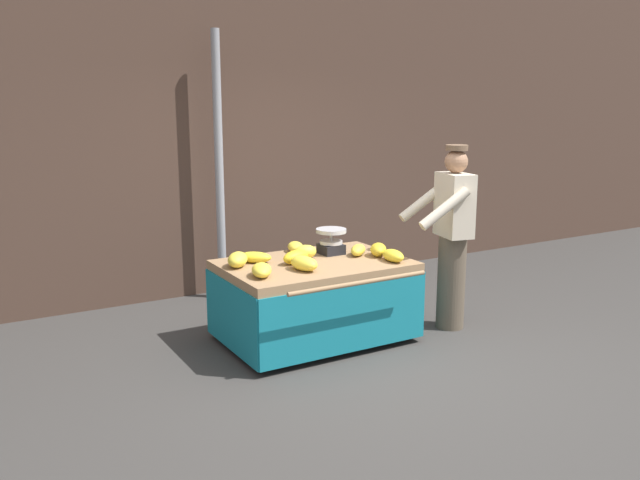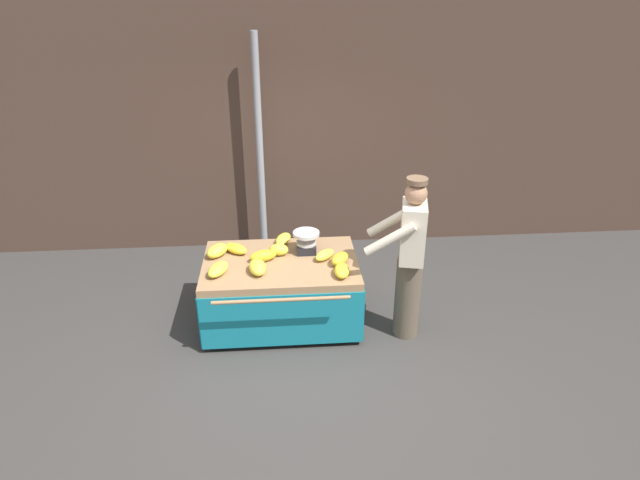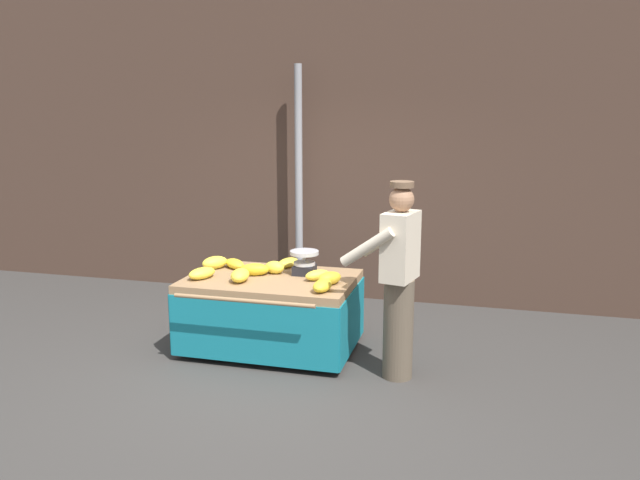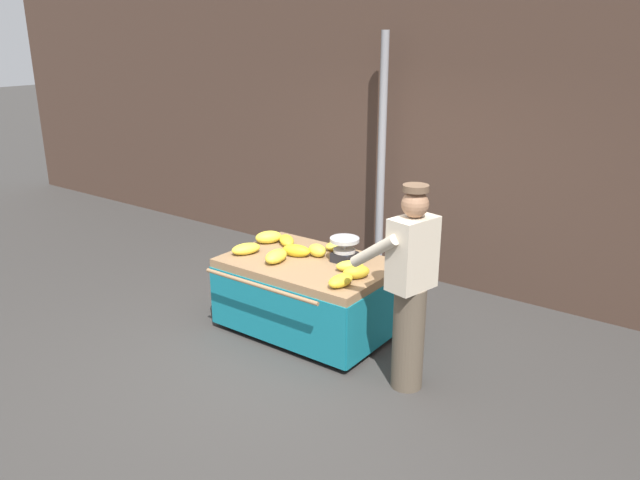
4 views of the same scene
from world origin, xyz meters
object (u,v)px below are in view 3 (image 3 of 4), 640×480
object	(u,v)px
banana_bunch_3	(254,269)
banana_bunch_5	(288,263)
banana_bunch_1	(240,275)
banana_bunch_4	(330,278)
banana_bunch_7	(275,267)
vendor_person	(398,280)
banana_bunch_0	(235,264)
banana_bunch_8	(215,263)
street_pole	(299,186)
banana_cart	(271,297)
banana_bunch_9	(322,286)
banana_bunch_6	(318,275)
weighing_scale	(304,263)
banana_bunch_2	(202,273)

from	to	relation	value
banana_bunch_3	banana_bunch_5	xyz separation A→B (m)	(0.21, 0.40, -0.01)
banana_bunch_1	banana_bunch_3	world-z (taller)	banana_bunch_1
banana_bunch_4	banana_bunch_7	distance (m)	0.66
banana_bunch_7	vendor_person	xyz separation A→B (m)	(1.27, -0.48, 0.09)
banana_bunch_3	banana_bunch_4	distance (m)	0.79
banana_bunch_0	banana_bunch_8	size ratio (longest dim) A/B	1.06
street_pole	banana_cart	distance (m)	1.88
street_pole	banana_bunch_1	world-z (taller)	street_pole
street_pole	vendor_person	distance (m)	2.53
banana_bunch_4	banana_bunch_9	size ratio (longest dim) A/B	0.93
banana_bunch_6	banana_bunch_0	bearing A→B (deg)	166.50
banana_bunch_5	weighing_scale	bearing A→B (deg)	-44.52
banana_bunch_2	banana_bunch_9	xyz separation A→B (m)	(1.21, -0.12, -0.00)
banana_cart	banana_bunch_7	bearing A→B (deg)	93.97
banana_bunch_9	vendor_person	xyz separation A→B (m)	(0.66, -0.00, 0.10)
street_pole	weighing_scale	size ratio (longest dim) A/B	10.06
street_pole	banana_bunch_4	xyz separation A→B (m)	(0.82, -1.75, -0.63)
street_pole	banana_cart	bearing A→B (deg)	-82.70
weighing_scale	banana_bunch_6	size ratio (longest dim) A/B	1.09
banana_bunch_0	banana_bunch_8	xyz separation A→B (m)	(-0.19, -0.06, 0.02)
banana_bunch_2	banana_bunch_9	world-z (taller)	banana_bunch_2
banana_bunch_3	banana_bunch_9	size ratio (longest dim) A/B	1.05
weighing_scale	banana_bunch_6	world-z (taller)	weighing_scale
banana_bunch_3	banana_bunch_5	size ratio (longest dim) A/B	1.01
banana_bunch_3	vendor_person	world-z (taller)	vendor_person
banana_bunch_6	banana_bunch_8	world-z (taller)	banana_bunch_8
banana_bunch_1	banana_bunch_3	bearing A→B (deg)	77.81
banana_cart	banana_bunch_5	distance (m)	0.49
banana_bunch_5	banana_cart	bearing A→B (deg)	-95.30
banana_bunch_8	banana_bunch_3	bearing A→B (deg)	-16.93
banana_bunch_1	banana_bunch_6	xyz separation A→B (m)	(0.69, 0.23, -0.01)
street_pole	weighing_scale	xyz separation A→B (m)	(0.49, -1.46, -0.57)
banana_bunch_7	banana_bunch_8	distance (m)	0.64
banana_bunch_6	vendor_person	xyz separation A→B (m)	(0.80, -0.35, 0.10)
banana_bunch_7	banana_bunch_8	world-z (taller)	banana_bunch_8
banana_bunch_7	banana_bunch_2	bearing A→B (deg)	-149.09
banana_bunch_4	banana_bunch_5	distance (m)	0.78
weighing_scale	banana_bunch_1	xyz separation A→B (m)	(-0.51, -0.40, -0.06)
banana_bunch_4	banana_bunch_5	bearing A→B (deg)	136.97
street_pole	banana_cart	size ratio (longest dim) A/B	1.74
weighing_scale	banana_bunch_7	xyz separation A→B (m)	(-0.29, -0.04, -0.06)
street_pole	banana_bunch_7	world-z (taller)	street_pole
banana_bunch_5	banana_bunch_9	bearing A→B (deg)	-53.68
banana_bunch_4	banana_bunch_6	xyz separation A→B (m)	(-0.14, 0.11, -0.01)
banana_bunch_4	banana_bunch_5	world-z (taller)	banana_bunch_4
banana_cart	banana_bunch_3	world-z (taller)	banana_bunch_3
banana_cart	banana_bunch_0	xyz separation A→B (m)	(-0.47, 0.23, 0.25)
banana_cart	banana_bunch_0	distance (m)	0.58
banana_bunch_0	banana_bunch_6	size ratio (longest dim) A/B	1.15
weighing_scale	banana_bunch_2	xyz separation A→B (m)	(-0.89, -0.40, -0.06)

